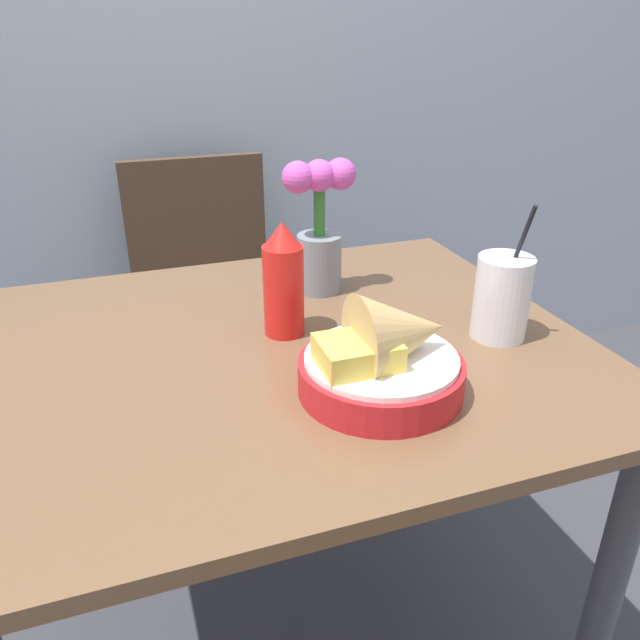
% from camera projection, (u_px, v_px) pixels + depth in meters
% --- Properties ---
extents(dining_table, '(0.95, 0.80, 0.75)m').
position_uv_depth(dining_table, '(284.00, 408.00, 1.04)').
color(dining_table, brown).
rests_on(dining_table, ground_plane).
extents(chair_far_window, '(0.40, 0.40, 0.88)m').
position_uv_depth(chair_far_window, '(206.00, 286.00, 1.79)').
color(chair_far_window, '#473323').
rests_on(chair_far_window, ground_plane).
extents(food_basket, '(0.23, 0.23, 0.15)m').
position_uv_depth(food_basket, '(387.00, 357.00, 0.84)').
color(food_basket, red).
rests_on(food_basket, dining_table).
extents(ketchup_bottle, '(0.07, 0.07, 0.19)m').
position_uv_depth(ketchup_bottle, '(283.00, 281.00, 0.98)').
color(ketchup_bottle, red).
rests_on(ketchup_bottle, dining_table).
extents(drink_cup, '(0.09, 0.09, 0.22)m').
position_uv_depth(drink_cup, '(501.00, 300.00, 0.99)').
color(drink_cup, silver).
rests_on(drink_cup, dining_table).
extents(flower_vase, '(0.14, 0.08, 0.25)m').
position_uv_depth(flower_vase, '(319.00, 227.00, 1.13)').
color(flower_vase, gray).
rests_on(flower_vase, dining_table).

